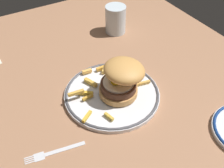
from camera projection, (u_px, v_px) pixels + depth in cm
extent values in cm
cube|color=#9F6E4F|center=(114.00, 96.00, 78.98)|extent=(123.07, 100.42, 4.00)
cylinder|color=silver|center=(112.00, 94.00, 75.98)|extent=(27.05, 27.05, 1.20)
torus|color=#4C4C51|center=(112.00, 93.00, 75.58)|extent=(26.65, 26.65, 0.80)
cylinder|color=tan|center=(117.00, 91.00, 74.17)|extent=(10.79, 10.79, 1.80)
cylinder|color=#513122|center=(117.00, 86.00, 72.84)|extent=(9.92, 9.92, 2.12)
cylinder|color=white|center=(117.00, 83.00, 71.95)|extent=(8.47, 8.47, 0.50)
ellipsoid|color=yellow|center=(115.00, 82.00, 71.24)|extent=(2.60, 2.60, 1.40)
ellipsoid|color=tan|center=(124.00, 70.00, 69.43)|extent=(13.63, 13.90, 5.55)
cube|color=gold|center=(87.00, 96.00, 73.51)|extent=(1.01, 3.28, 0.72)
cube|color=gold|center=(91.00, 82.00, 77.47)|extent=(4.47, 2.61, 0.99)
cube|color=gold|center=(143.00, 83.00, 77.51)|extent=(1.60, 4.57, 0.70)
cube|color=gold|center=(105.00, 68.00, 82.30)|extent=(3.96, 4.04, 0.98)
cube|color=gold|center=(86.00, 93.00, 74.26)|extent=(3.37, 3.96, 0.97)
cube|color=gold|center=(137.00, 73.00, 80.74)|extent=(2.02, 4.31, 0.77)
cube|color=gold|center=(131.00, 71.00, 78.75)|extent=(2.94, 2.62, 0.79)
cube|color=gold|center=(76.00, 93.00, 72.08)|extent=(1.27, 4.55, 0.82)
cube|color=gold|center=(101.00, 68.00, 82.23)|extent=(1.05, 3.18, 0.94)
cube|color=#EEAE51|center=(87.00, 71.00, 81.08)|extent=(1.24, 3.02, 1.00)
cube|color=gold|center=(87.00, 116.00, 68.16)|extent=(2.75, 3.64, 0.80)
cube|color=gold|center=(109.00, 116.00, 68.20)|extent=(3.09, 1.47, 0.72)
cylinder|color=silver|center=(116.00, 19.00, 98.11)|extent=(7.58, 7.58, 10.21)
cylinder|color=silver|center=(115.00, 26.00, 99.87)|extent=(6.97, 6.97, 5.04)
cube|color=silver|center=(65.00, 149.00, 63.22)|extent=(2.67, 10.03, 0.36)
cube|color=silver|center=(39.00, 157.00, 61.67)|extent=(2.57, 2.74, 0.32)
cube|color=silver|center=(30.00, 162.00, 60.59)|extent=(0.66, 2.41, 0.28)
cube|color=silver|center=(30.00, 160.00, 60.93)|extent=(0.66, 2.41, 0.28)
cube|color=silver|center=(29.00, 159.00, 61.28)|extent=(0.66, 2.41, 0.28)
cube|color=silver|center=(29.00, 157.00, 61.62)|extent=(0.66, 2.41, 0.28)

